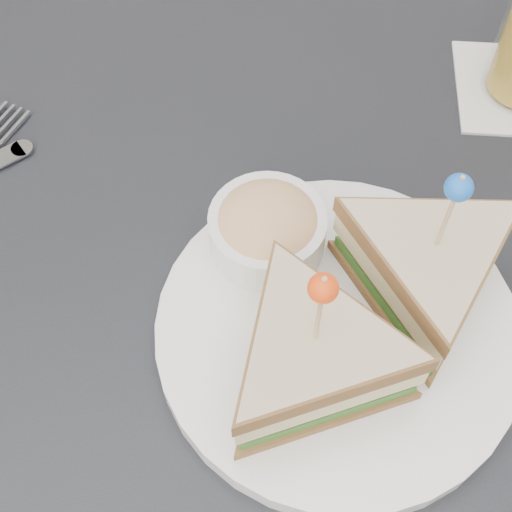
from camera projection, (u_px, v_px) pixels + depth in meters
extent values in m
cube|color=black|center=(243.00, 310.00, 0.57)|extent=(0.80, 0.80, 0.03)
cylinder|color=black|center=(19.00, 219.00, 1.07)|extent=(0.04, 0.04, 0.72)
cylinder|color=black|center=(484.00, 222.00, 1.07)|extent=(0.04, 0.04, 0.72)
cylinder|color=white|center=(337.00, 333.00, 0.53)|extent=(0.31, 0.31, 0.02)
cylinder|color=white|center=(338.00, 327.00, 0.52)|extent=(0.31, 0.31, 0.00)
cylinder|color=#DBAB7E|center=(319.00, 315.00, 0.42)|extent=(0.00, 0.00, 0.08)
sphere|color=#FF4510|center=(323.00, 288.00, 0.39)|extent=(0.02, 0.02, 0.02)
cylinder|color=#DBAB7E|center=(447.00, 218.00, 0.45)|extent=(0.00, 0.00, 0.08)
sphere|color=blue|center=(459.00, 188.00, 0.43)|extent=(0.02, 0.02, 0.02)
cylinder|color=white|center=(267.00, 233.00, 0.55)|extent=(0.10, 0.10, 0.04)
ellipsoid|color=#E0B772|center=(267.00, 223.00, 0.53)|extent=(0.09, 0.09, 0.04)
cylinder|color=silver|center=(22.00, 148.00, 0.63)|extent=(0.03, 0.03, 0.00)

